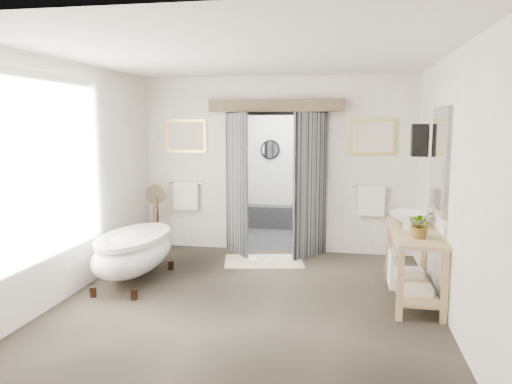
# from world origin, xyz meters

# --- Properties ---
(ground_plane) EXTENTS (5.00, 5.00, 0.00)m
(ground_plane) POSITION_xyz_m (0.00, 0.00, 0.00)
(ground_plane) COLOR #4D4438
(room_shell) EXTENTS (4.52, 5.02, 2.91)m
(room_shell) POSITION_xyz_m (-0.04, -0.11, 1.86)
(room_shell) COLOR silver
(room_shell) RESTS_ON ground_plane
(shower_room) EXTENTS (2.22, 2.01, 2.51)m
(shower_room) POSITION_xyz_m (0.00, 3.99, 0.91)
(shower_room) COLOR black
(shower_room) RESTS_ON ground_plane
(back_wall_dressing) EXTENTS (3.82, 0.74, 2.52)m
(back_wall_dressing) POSITION_xyz_m (0.00, 2.32, 1.56)
(back_wall_dressing) COLOR black
(back_wall_dressing) RESTS_ON ground_plane
(clawfoot_tub) EXTENTS (0.82, 1.84, 0.90)m
(clawfoot_tub) POSITION_xyz_m (-1.63, 0.44, 0.44)
(clawfoot_tub) COLOR black
(clawfoot_tub) RESTS_ON ground_plane
(vanity) EXTENTS (0.57, 1.60, 0.85)m
(vanity) POSITION_xyz_m (1.95, 0.43, 0.51)
(vanity) COLOR tan
(vanity) RESTS_ON ground_plane
(pedestal_mirror) EXTENTS (0.33, 0.22, 1.13)m
(pedestal_mirror) POSITION_xyz_m (-1.96, 2.07, 0.48)
(pedestal_mirror) COLOR brown
(pedestal_mirror) RESTS_ON ground_plane
(rug) EXTENTS (1.34, 1.02, 0.01)m
(rug) POSITION_xyz_m (-0.08, 1.74, 0.01)
(rug) COLOR beige
(rug) RESTS_ON ground_plane
(slippers) EXTENTS (0.44, 0.30, 0.05)m
(slippers) POSITION_xyz_m (-0.10, 1.64, 0.04)
(slippers) COLOR silver
(slippers) RESTS_ON rug
(basin) EXTENTS (0.60, 0.60, 0.16)m
(basin) POSITION_xyz_m (1.93, 0.77, 0.93)
(basin) COLOR white
(basin) RESTS_ON vanity
(plant) EXTENTS (0.31, 0.27, 0.32)m
(plant) POSITION_xyz_m (1.98, 0.03, 1.01)
(plant) COLOR gray
(plant) RESTS_ON vanity
(soap_bottle_a) EXTENTS (0.10, 0.10, 0.19)m
(soap_bottle_a) POSITION_xyz_m (1.88, 0.47, 0.94)
(soap_bottle_a) COLOR gray
(soap_bottle_a) RESTS_ON vanity
(soap_bottle_b) EXTENTS (0.18, 0.18, 0.19)m
(soap_bottle_b) POSITION_xyz_m (1.87, 1.04, 0.94)
(soap_bottle_b) COLOR gray
(soap_bottle_b) RESTS_ON vanity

